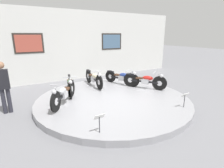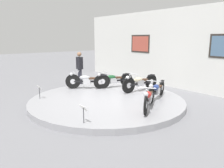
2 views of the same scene
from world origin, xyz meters
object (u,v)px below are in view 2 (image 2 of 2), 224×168
at_px(motorcycle_blue, 156,90).
at_px(info_placard_front_left, 39,89).
at_px(motorcycle_silver, 87,80).
at_px(motorcycle_cream, 140,82).
at_px(visitor_standing, 80,66).
at_px(info_placard_front_centre, 83,110).
at_px(motorcycle_red, 148,97).
at_px(motorcycle_green, 113,79).

relative_size(motorcycle_blue, info_placard_front_left, 3.57).
xyz_separation_m(motorcycle_silver, info_placard_front_left, (0.26, -2.31, -0.03)).
xyz_separation_m(motorcycle_cream, visitor_standing, (-3.60, -0.84, 0.40)).
bearing_deg(info_placard_front_centre, info_placard_front_left, 180.00).
height_order(motorcycle_silver, info_placard_front_centre, motorcycle_silver).
bearing_deg(motorcycle_blue, visitor_standing, -175.39).
bearing_deg(visitor_standing, info_placard_front_centre, -30.00).
distance_m(motorcycle_blue, info_placard_front_left, 4.45).
xyz_separation_m(motorcycle_blue, motorcycle_red, (0.55, -1.08, 0.01)).
height_order(motorcycle_cream, visitor_standing, visitor_standing).
distance_m(motorcycle_silver, motorcycle_cream, 2.40).
distance_m(motorcycle_green, motorcycle_blue, 2.59).
xyz_separation_m(motorcycle_green, info_placard_front_centre, (2.88, -3.39, -0.01)).
distance_m(motorcycle_green, motorcycle_cream, 1.37).
height_order(info_placard_front_left, info_placard_front_centre, same).
bearing_deg(info_placard_front_left, visitor_standing, 123.93).
relative_size(motorcycle_silver, motorcycle_green, 0.85).
bearing_deg(motorcycle_cream, motorcycle_red, -39.59).
distance_m(motorcycle_green, visitor_standing, 2.38).
xyz_separation_m(motorcycle_green, visitor_standing, (-2.31, -0.39, 0.42)).
xyz_separation_m(motorcycle_cream, motorcycle_red, (1.85, -1.53, -0.01)).
height_order(motorcycle_red, visitor_standing, visitor_standing).
height_order(motorcycle_green, visitor_standing, visitor_standing).
relative_size(motorcycle_cream, info_placard_front_left, 3.96).
xyz_separation_m(motorcycle_blue, info_placard_front_centre, (0.29, -3.39, -0.01)).
bearing_deg(info_placard_front_left, motorcycle_green, 85.06).
relative_size(info_placard_front_left, visitor_standing, 0.29).
bearing_deg(visitor_standing, motorcycle_blue, 4.61).
height_order(motorcycle_green, motorcycle_cream, motorcycle_cream).
bearing_deg(motorcycle_green, info_placard_front_left, -94.94).
bearing_deg(motorcycle_cream, motorcycle_blue, -19.04).
bearing_deg(motorcycle_green, info_placard_front_centre, -49.65).
xyz_separation_m(motorcycle_silver, motorcycle_green, (0.55, 1.08, -0.02)).
bearing_deg(motorcycle_silver, info_placard_front_left, -83.57).
bearing_deg(motorcycle_green, motorcycle_blue, 0.02).
xyz_separation_m(motorcycle_red, visitor_standing, (-5.45, 0.68, 0.42)).
height_order(motorcycle_silver, motorcycle_cream, same).
bearing_deg(motorcycle_blue, motorcycle_silver, -161.11).
xyz_separation_m(motorcycle_green, motorcycle_red, (3.14, -1.08, 0.00)).
distance_m(motorcycle_green, info_placard_front_left, 3.40).
distance_m(info_placard_front_left, info_placard_front_centre, 3.17).
bearing_deg(info_placard_front_left, motorcycle_silver, 96.43).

